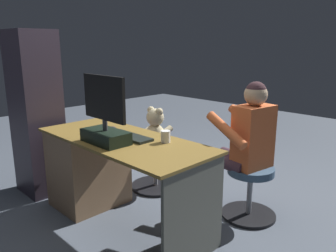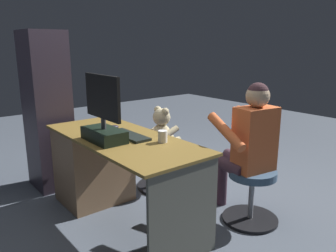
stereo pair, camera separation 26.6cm
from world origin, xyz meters
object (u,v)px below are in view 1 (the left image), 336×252
Objects in this scene: keyboard at (129,136)px; office_chair_teddy at (156,165)px; person at (244,139)px; desk at (95,166)px; computer_mouse at (111,129)px; cup at (166,137)px; monitor at (105,123)px; teddy_bear at (156,128)px; visitor_chair at (250,187)px; tv_remote at (103,131)px.

keyboard is 0.86m from office_chair_teddy.
desk is at bearing 39.03° from person.
cup reaches higher than computer_mouse.
desk is at bearing 24.27° from computer_mouse.
monitor reaches higher than cup.
teddy_bear is (0.36, -0.62, -0.11)m from keyboard.
monitor is 1.32m from visitor_chair.
teddy_bear reaches higher than office_chair_teddy.
visitor_chair is (-1.07, -0.82, -0.12)m from desk.
cup reaches higher than tv_remote.
desk is 3.64× the size of keyboard.
tv_remote reaches higher than visitor_chair.
visitor_chair is at bearing -117.68° from cup.
person reaches higher than keyboard.
desk is 1.31m from person.
visitor_chair is (-0.91, -0.74, -0.48)m from computer_mouse.
teddy_bear is at bearing -67.40° from monitor.
person is at bearing 8.96° from visitor_chair.
desk is at bearing 83.58° from teddy_bear.
cup is at bearing -159.23° from keyboard.
visitor_chair is at bearing -171.79° from teddy_bear.
keyboard is at bearing 120.07° from teddy_bear.
cup is at bearing 141.87° from teddy_bear.
teddy_bear reaches higher than tv_remote.
computer_mouse reaches higher than tv_remote.
teddy_bear reaches higher than visitor_chair.
desk is at bearing 26.44° from tv_remote.
cup is at bearing 67.49° from person.
computer_mouse reaches higher than visitor_chair.
person is at bearing -171.04° from office_chair_teddy.
desk is 10.20× the size of tv_remote.
computer_mouse is 0.19× the size of office_chair_teddy.
monitor is 0.98× the size of office_chair_teddy.
office_chair_teddy is (0.34, -0.81, -0.63)m from monitor.
keyboard is 0.92× the size of visitor_chair.
office_chair_teddy is at bearing 8.96° from visitor_chair.
office_chair_teddy is 0.44× the size of person.
computer_mouse reaches higher than desk.
tv_remote is (0.59, 0.15, -0.04)m from cup.
office_chair_teddy is at bearing -59.40° from keyboard.
computer_mouse is at bearing 39.32° from visitor_chair.
tv_remote is (0.28, -0.17, -0.14)m from monitor.
desk is 1.35m from visitor_chair.
person is (-0.56, -0.75, -0.06)m from keyboard.
monitor is 1.08× the size of visitor_chair.
person is at bearing -138.63° from computer_mouse.
desk is 0.40m from computer_mouse.
computer_mouse is 1.08× the size of cup.
computer_mouse is 0.62m from teddy_bear.
desk is 0.72m from teddy_bear.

